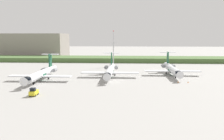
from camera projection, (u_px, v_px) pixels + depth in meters
The scene contains 10 objects.
ground_plane at pixel (114, 70), 113.47m from camera, with size 500.00×500.00×0.00m, color #9E9B96.
grass_berm at pixel (117, 59), 151.97m from camera, with size 320.00×20.00×2.79m, color #4C6B38.
regional_jet_nearest at pixel (42, 73), 87.28m from camera, with size 22.81×31.00×9.00m.
regional_jet_second at pixel (110, 70), 95.02m from camera, with size 22.81×31.00×9.00m.
regional_jet_third at pixel (172, 69), 99.39m from camera, with size 22.81×31.00×9.00m.
antenna_mast at pixel (113, 51), 126.64m from camera, with size 4.40×0.50×19.07m.
distant_hangar at pixel (30, 45), 184.31m from camera, with size 56.16×28.35×17.94m, color gray.
baggage_tug at pixel (34, 92), 65.01m from camera, with size 1.72×3.20×2.30m.
safety_cone_front_marker at pixel (178, 82), 83.56m from camera, with size 0.44×0.44×0.55m, color orange.
safety_cone_mid_marker at pixel (188, 82), 82.70m from camera, with size 0.44×0.44×0.55m, color orange.
Camera 1 is at (5.39, -82.16, 16.37)m, focal length 38.00 mm.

